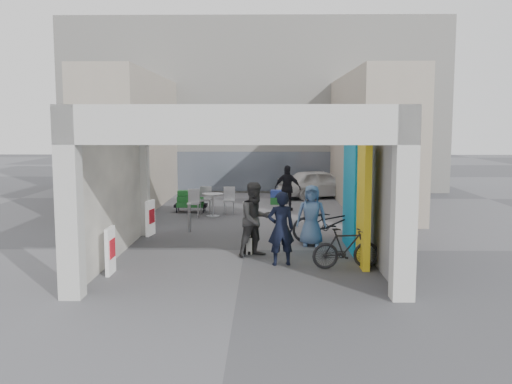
{
  "coord_description": "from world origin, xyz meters",
  "views": [
    {
      "loc": [
        0.52,
        -14.08,
        3.16
      ],
      "look_at": [
        0.28,
        1.0,
        1.36
      ],
      "focal_mm": 40.0,
      "sensor_mm": 36.0,
      "label": 1
    }
  ],
  "objects_px": {
    "man_back_turned": "(256,219)",
    "bicycle_front": "(332,223)",
    "border_collie": "(249,244)",
    "man_with_dog": "(281,228)",
    "man_crates": "(288,188)",
    "cafe_set": "(210,205)",
    "bicycle_rear": "(346,248)",
    "white_van": "(320,184)",
    "man_elderly": "(311,215)",
    "produce_stand": "(191,204)"
  },
  "relations": [
    {
      "from": "man_crates",
      "to": "bicycle_rear",
      "type": "bearing_deg",
      "value": 112.63
    },
    {
      "from": "cafe_set",
      "to": "border_collie",
      "type": "relative_size",
      "value": 2.45
    },
    {
      "from": "man_back_turned",
      "to": "man_crates",
      "type": "distance_m",
      "value": 7.28
    },
    {
      "from": "produce_stand",
      "to": "border_collie",
      "type": "bearing_deg",
      "value": -78.09
    },
    {
      "from": "bicycle_front",
      "to": "white_van",
      "type": "distance_m",
      "value": 9.45
    },
    {
      "from": "bicycle_front",
      "to": "bicycle_rear",
      "type": "xyz_separation_m",
      "value": [
        0.0,
        -2.63,
        -0.1
      ]
    },
    {
      "from": "border_collie",
      "to": "cafe_set",
      "type": "bearing_deg",
      "value": 121.03
    },
    {
      "from": "bicycle_rear",
      "to": "cafe_set",
      "type": "bearing_deg",
      "value": 18.59
    },
    {
      "from": "man_with_dog",
      "to": "bicycle_rear",
      "type": "height_order",
      "value": "man_with_dog"
    },
    {
      "from": "man_with_dog",
      "to": "white_van",
      "type": "xyz_separation_m",
      "value": [
        2.0,
        11.77,
        -0.22
      ]
    },
    {
      "from": "man_crates",
      "to": "white_van",
      "type": "height_order",
      "value": "man_crates"
    },
    {
      "from": "man_crates",
      "to": "cafe_set",
      "type": "bearing_deg",
      "value": 35.94
    },
    {
      "from": "border_collie",
      "to": "man_elderly",
      "type": "relative_size",
      "value": 0.4
    },
    {
      "from": "bicycle_rear",
      "to": "man_with_dog",
      "type": "bearing_deg",
      "value": 70.58
    },
    {
      "from": "bicycle_front",
      "to": "man_back_turned",
      "type": "bearing_deg",
      "value": 130.67
    },
    {
      "from": "man_back_turned",
      "to": "bicycle_rear",
      "type": "distance_m",
      "value": 2.35
    },
    {
      "from": "white_van",
      "to": "man_elderly",
      "type": "bearing_deg",
      "value": 153.38
    },
    {
      "from": "produce_stand",
      "to": "white_van",
      "type": "height_order",
      "value": "white_van"
    },
    {
      "from": "cafe_set",
      "to": "bicycle_front",
      "type": "bearing_deg",
      "value": -51.95
    },
    {
      "from": "man_back_turned",
      "to": "bicycle_front",
      "type": "height_order",
      "value": "man_back_turned"
    },
    {
      "from": "man_with_dog",
      "to": "man_elderly",
      "type": "bearing_deg",
      "value": -122.77
    },
    {
      "from": "man_back_turned",
      "to": "bicycle_rear",
      "type": "bearing_deg",
      "value": -62.42
    },
    {
      "from": "cafe_set",
      "to": "bicycle_front",
      "type": "distance_m",
      "value": 6.0
    },
    {
      "from": "cafe_set",
      "to": "man_elderly",
      "type": "distance_m",
      "value": 5.91
    },
    {
      "from": "man_back_turned",
      "to": "bicycle_front",
      "type": "bearing_deg",
      "value": 3.94
    },
    {
      "from": "bicycle_rear",
      "to": "bicycle_front",
      "type": "bearing_deg",
      "value": -8.11
    },
    {
      "from": "cafe_set",
      "to": "white_van",
      "type": "bearing_deg",
      "value": 47.75
    },
    {
      "from": "man_back_turned",
      "to": "white_van",
      "type": "distance_m",
      "value": 11.22
    },
    {
      "from": "man_back_turned",
      "to": "cafe_set",
      "type": "bearing_deg",
      "value": 72.67
    },
    {
      "from": "man_with_dog",
      "to": "man_crates",
      "type": "distance_m",
      "value": 8.07
    },
    {
      "from": "man_elderly",
      "to": "bicycle_rear",
      "type": "distance_m",
      "value": 2.45
    },
    {
      "from": "man_back_turned",
      "to": "man_crates",
      "type": "bearing_deg",
      "value": 49.1
    },
    {
      "from": "man_back_turned",
      "to": "man_elderly",
      "type": "bearing_deg",
      "value": 7.74
    },
    {
      "from": "cafe_set",
      "to": "bicycle_front",
      "type": "xyz_separation_m",
      "value": [
        3.7,
        -4.73,
        0.22
      ]
    },
    {
      "from": "bicycle_front",
      "to": "white_van",
      "type": "xyz_separation_m",
      "value": [
        0.57,
        9.43,
        0.06
      ]
    },
    {
      "from": "man_elderly",
      "to": "bicycle_rear",
      "type": "relative_size",
      "value": 1.06
    },
    {
      "from": "produce_stand",
      "to": "man_crates",
      "type": "bearing_deg",
      "value": -1.75
    },
    {
      "from": "man_crates",
      "to": "white_van",
      "type": "relative_size",
      "value": 0.46
    },
    {
      "from": "man_crates",
      "to": "white_van",
      "type": "bearing_deg",
      "value": -96.26
    },
    {
      "from": "produce_stand",
      "to": "man_back_turned",
      "type": "bearing_deg",
      "value": -77.47
    },
    {
      "from": "bicycle_front",
      "to": "white_van",
      "type": "height_order",
      "value": "white_van"
    },
    {
      "from": "produce_stand",
      "to": "cafe_set",
      "type": "bearing_deg",
      "value": -48.32
    },
    {
      "from": "man_with_dog",
      "to": "bicycle_front",
      "type": "height_order",
      "value": "man_with_dog"
    },
    {
      "from": "produce_stand",
      "to": "man_back_turned",
      "type": "xyz_separation_m",
      "value": [
        2.45,
        -6.87,
        0.59
      ]
    },
    {
      "from": "produce_stand",
      "to": "man_elderly",
      "type": "relative_size",
      "value": 0.73
    },
    {
      "from": "cafe_set",
      "to": "bicycle_rear",
      "type": "distance_m",
      "value": 8.23
    },
    {
      "from": "border_collie",
      "to": "bicycle_rear",
      "type": "height_order",
      "value": "bicycle_rear"
    },
    {
      "from": "man_elderly",
      "to": "white_van",
      "type": "bearing_deg",
      "value": 87.63
    },
    {
      "from": "cafe_set",
      "to": "man_elderly",
      "type": "bearing_deg",
      "value": -57.96
    },
    {
      "from": "border_collie",
      "to": "man_with_dog",
      "type": "distance_m",
      "value": 1.45
    }
  ]
}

